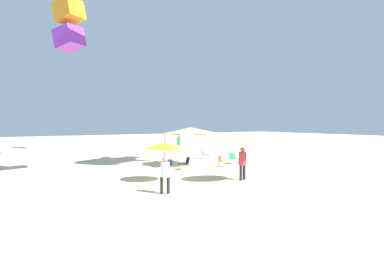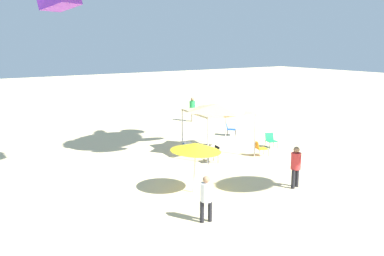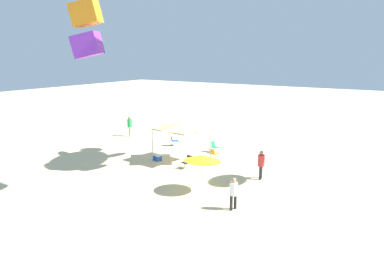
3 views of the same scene
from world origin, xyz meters
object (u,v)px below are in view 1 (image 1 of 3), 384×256
cooler_box (169,162)px  canopy_tent (191,131)px  folding_chair_facing_ocean (204,153)px  kite_box_orange (69,25)px  person_near_umbrella (243,161)px  person_far_stroller (179,142)px  folding_chair_near_cooler (223,160)px  person_kite_handler (165,172)px  folding_chair_right_of_tent (233,157)px  folding_chair_left_of_tent (185,162)px  beach_umbrella (164,146)px

cooler_box → canopy_tent: bearing=-147.6°
folding_chair_facing_ocean → kite_box_orange: (-3.05, 11.47, 8.08)m
person_near_umbrella → person_far_stroller: (14.78, -4.93, 0.04)m
canopy_tent → person_near_umbrella: canopy_tent is taller
folding_chair_near_cooler → person_far_stroller: (10.28, -2.71, 0.59)m
folding_chair_facing_ocean → person_near_umbrella: bearing=-161.4°
folding_chair_facing_ocean → canopy_tent: bearing=174.9°
person_kite_handler → person_far_stroller: (15.50, -9.99, 0.13)m
folding_chair_right_of_tent → person_near_umbrella: person_near_umbrella is taller
cooler_box → kite_box_orange: 11.13m
folding_chair_right_of_tent → canopy_tent: bearing=-176.5°
folding_chair_right_of_tent → person_kite_handler: bearing=-129.2°
person_far_stroller → person_kite_handler: bearing=5.1°
person_kite_handler → person_far_stroller: size_ratio=0.88×
canopy_tent → cooler_box: canopy_tent is taller
folding_chair_left_of_tent → cooler_box: bearing=-175.3°
folding_chair_facing_ocean → person_far_stroller: 5.57m
kite_box_orange → person_kite_handler: bearing=77.8°
canopy_tent → folding_chair_right_of_tent: canopy_tent is taller
folding_chair_near_cooler → cooler_box: bearing=54.3°
folding_chair_near_cooler → folding_chair_left_of_tent: same height
person_near_umbrella → person_far_stroller: bearing=-121.9°
canopy_tent → folding_chair_near_cooler: 3.01m
folding_chair_facing_ocean → kite_box_orange: 14.36m
canopy_tent → folding_chair_facing_ocean: size_ratio=4.14×
folding_chair_facing_ocean → folding_chair_right_of_tent: 3.79m
beach_umbrella → cooler_box: (5.90, -3.55, -1.67)m
folding_chair_right_of_tent → person_far_stroller: 9.33m
person_kite_handler → kite_box_orange: bearing=-55.8°
person_kite_handler → person_near_umbrella: person_near_umbrella is taller
folding_chair_facing_ocean → folding_chair_near_cooler: size_ratio=1.00×
folding_chair_left_of_tent → person_kite_handler: (-5.63, 4.54, 0.46)m
folding_chair_left_of_tent → person_near_umbrella: 4.97m
canopy_tent → person_kite_handler: size_ratio=2.12×
cooler_box → kite_box_orange: kite_box_orange is taller
folding_chair_facing_ocean → folding_chair_left_of_tent: 6.37m
beach_umbrella → person_near_umbrella: size_ratio=1.21×
beach_umbrella → folding_chair_near_cooler: beach_umbrella is taller
folding_chair_facing_ocean → folding_chair_right_of_tent: same height
beach_umbrella → person_kite_handler: 3.01m
folding_chair_right_of_tent → person_far_stroller: bearing=100.6°
folding_chair_right_of_tent → cooler_box: folding_chair_right_of_tent is taller
folding_chair_left_of_tent → kite_box_orange: bearing=-89.1°
person_far_stroller → kite_box_orange: bearing=-17.4°
cooler_box → person_kite_handler: bearing=149.9°
beach_umbrella → cooler_box: bearing=-31.1°
beach_umbrella → cooler_box: 7.09m
cooler_box → folding_chair_facing_ocean: bearing=-69.5°
beach_umbrella → folding_chair_right_of_tent: bearing=-64.4°
folding_chair_right_of_tent → kite_box_orange: kite_box_orange is taller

